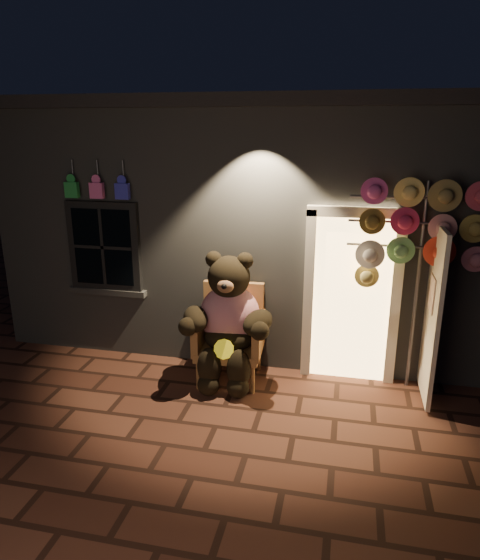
% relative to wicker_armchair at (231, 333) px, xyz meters
% --- Properties ---
extents(ground, '(60.00, 60.00, 0.00)m').
position_rel_wicker_armchair_xyz_m(ground, '(0.10, -1.17, -0.59)').
color(ground, '#552E20').
rests_on(ground, ground).
extents(shop_building, '(7.30, 5.95, 3.51)m').
position_rel_wicker_armchair_xyz_m(shop_building, '(0.11, 2.82, 1.14)').
color(shop_building, slate).
rests_on(shop_building, ground).
extents(wicker_armchair, '(0.86, 0.78, 1.19)m').
position_rel_wicker_armchair_xyz_m(wicker_armchair, '(0.00, 0.00, 0.00)').
color(wicker_armchair, olive).
rests_on(wicker_armchair, ground).
extents(teddy_bear, '(1.21, 0.96, 1.66)m').
position_rel_wicker_armchair_xyz_m(teddy_bear, '(0.01, -0.15, 0.23)').
color(teddy_bear, '#B9132F').
rests_on(teddy_bear, ground).
extents(hat_rack, '(1.52, 0.22, 2.53)m').
position_rel_wicker_armchair_xyz_m(hat_rack, '(2.12, 0.11, 1.38)').
color(hat_rack, '#59595E').
rests_on(hat_rack, ground).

